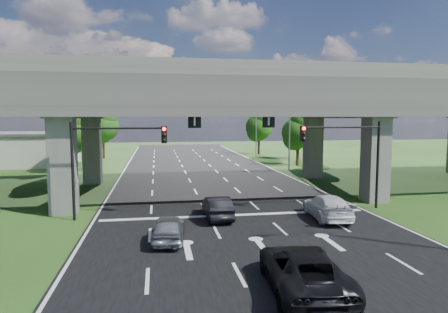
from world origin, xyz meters
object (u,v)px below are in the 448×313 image
object	(u,v)px
car_silver	(169,228)
car_trailing	(303,269)
streetlight_far	(286,121)
signal_left	(109,152)
car_dark	(217,207)
car_white	(327,207)
streetlight_beyond	(254,120)
signal_right	(349,148)

from	to	relation	value
car_silver	car_trailing	bearing A→B (deg)	130.20
streetlight_far	car_trailing	size ratio (longest dim) A/B	1.79
signal_left	streetlight_far	distance (m)	26.95
streetlight_far	car_silver	xyz separation A→B (m)	(-14.53, -25.18, -5.15)
car_dark	car_white	world-z (taller)	car_white
signal_left	streetlight_beyond	size ratio (longest dim) A/B	0.60
car_dark	streetlight_far	bearing A→B (deg)	-119.06
streetlight_beyond	car_dark	bearing A→B (deg)	-107.12
car_silver	streetlight_beyond	bearing A→B (deg)	-104.07
signal_right	streetlight_far	distance (m)	20.25
signal_right	car_dark	distance (m)	9.84
signal_right	signal_left	bearing A→B (deg)	180.00
streetlight_far	car_silver	distance (m)	29.53
signal_left	streetlight_far	bearing A→B (deg)	48.22
car_white	signal_right	bearing A→B (deg)	-133.41
signal_left	streetlight_far	world-z (taller)	streetlight_far
signal_left	car_dark	size ratio (longest dim) A/B	1.44
car_white	car_trailing	bearing A→B (deg)	66.49
car_white	signal_left	bearing A→B (deg)	-4.27
signal_right	car_trailing	bearing A→B (deg)	-123.00
signal_right	streetlight_far	bearing A→B (deg)	83.53
car_dark	car_white	xyz separation A→B (m)	(6.73, -1.13, 0.04)
signal_right	car_dark	world-z (taller)	signal_right
streetlight_far	signal_left	bearing A→B (deg)	-131.78
streetlight_beyond	car_trailing	xyz separation A→B (m)	(-9.91, -47.82, -5.04)
streetlight_beyond	car_silver	size ratio (longest dim) A/B	2.55
signal_left	car_dark	world-z (taller)	signal_left
signal_left	car_white	distance (m)	13.83
car_dark	streetlight_beyond	bearing A→B (deg)	-107.73
signal_right	car_dark	size ratio (longest dim) A/B	1.44
streetlight_beyond	car_silver	world-z (taller)	streetlight_beyond
signal_left	car_trailing	xyz separation A→B (m)	(8.01, -11.76, -3.38)
signal_left	car_white	size ratio (longest dim) A/B	1.20
streetlight_far	car_silver	size ratio (longest dim) A/B	2.55
car_white	car_trailing	xyz separation A→B (m)	(-5.21, -9.61, 0.05)
signal_right	car_white	bearing A→B (deg)	-138.38
car_dark	car_trailing	bearing A→B (deg)	97.42
signal_left	streetlight_beyond	distance (m)	40.30
streetlight_beyond	car_dark	size ratio (longest dim) A/B	2.39
car_silver	car_trailing	size ratio (longest dim) A/B	0.70
streetlight_far	car_dark	xyz separation A→B (m)	(-11.42, -21.08, -5.13)
signal_left	streetlight_beyond	bearing A→B (deg)	63.57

